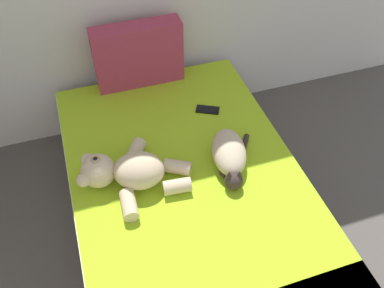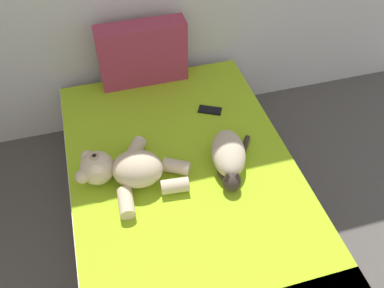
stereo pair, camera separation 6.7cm
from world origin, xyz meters
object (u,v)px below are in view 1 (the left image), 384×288
at_px(patterned_cushion, 138,55).
at_px(teddy_bear, 127,172).
at_px(cat, 229,155).
at_px(cell_phone, 208,110).
at_px(bed, 189,206).

distance_m(patterned_cushion, teddy_bear, 0.91).
height_order(patterned_cushion, cat, patterned_cushion).
bearing_deg(cell_phone, cat, -94.69).
distance_m(teddy_bear, cell_phone, 0.74).
relative_size(patterned_cushion, cell_phone, 3.57).
relative_size(bed, cell_phone, 12.73).
height_order(bed, cat, cat).
bearing_deg(patterned_cushion, teddy_bear, -107.38).
xyz_separation_m(cat, cell_phone, (0.04, 0.47, -0.07)).
height_order(teddy_bear, cell_phone, teddy_bear).
relative_size(teddy_bear, cell_phone, 3.80).
relative_size(bed, patterned_cushion, 3.57).
distance_m(patterned_cushion, cell_phone, 0.59).
distance_m(bed, patterned_cushion, 1.06).
bearing_deg(cell_phone, patterned_cushion, 128.11).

